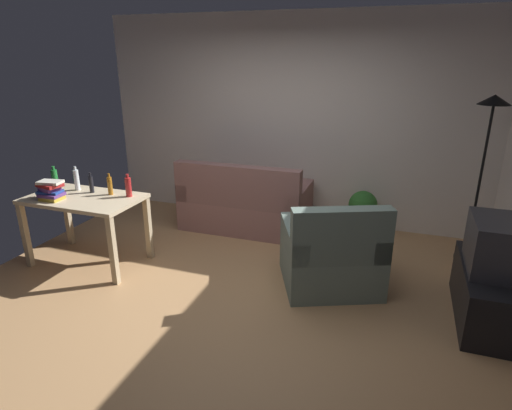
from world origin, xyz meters
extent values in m
cube|color=tan|center=(0.00, 0.00, -0.01)|extent=(5.20, 4.40, 0.02)
cube|color=silver|center=(0.00, 2.20, 1.35)|extent=(5.20, 0.10, 2.70)
cube|color=#996B66|center=(-0.44, 1.65, 0.20)|extent=(1.62, 0.84, 0.40)
cube|color=#8C625D|center=(-0.44, 1.31, 0.66)|extent=(1.62, 0.16, 0.52)
cube|color=#926661|center=(0.29, 1.65, 0.51)|extent=(0.16, 0.84, 0.22)
cube|color=#926661|center=(-1.17, 1.65, 0.51)|extent=(0.16, 0.84, 0.22)
cube|color=black|center=(2.25, 0.34, 0.24)|extent=(0.44, 1.10, 0.48)
cube|color=#2D2D33|center=(2.25, 0.34, 0.70)|extent=(0.40, 0.60, 0.44)
cylinder|color=black|center=(2.25, 1.55, 0.01)|extent=(0.26, 0.26, 0.03)
cylinder|color=black|center=(2.25, 1.55, 0.87)|extent=(0.03, 0.03, 1.68)
cone|color=black|center=(2.25, 1.55, 1.76)|extent=(0.32, 0.32, 0.10)
cube|color=#C6B28E|center=(-1.70, 0.11, 0.74)|extent=(1.21, 0.71, 0.04)
cube|color=tan|center=(-2.27, -0.19, 0.36)|extent=(0.06, 0.06, 0.72)
cube|color=tan|center=(-1.15, -0.20, 0.36)|extent=(0.06, 0.06, 0.72)
cube|color=tan|center=(-2.26, 0.43, 0.36)|extent=(0.06, 0.06, 0.72)
cube|color=tan|center=(-1.14, 0.42, 0.36)|extent=(0.06, 0.06, 0.72)
cylinder|color=brown|center=(1.04, 1.90, 0.11)|extent=(0.24, 0.24, 0.22)
sphere|color=#2D6B28|center=(1.04, 1.90, 0.39)|extent=(0.36, 0.36, 0.36)
cube|color=slate|center=(0.88, 0.51, 0.20)|extent=(1.16, 1.12, 0.40)
cube|color=slate|center=(1.01, 0.20, 0.66)|extent=(0.89, 0.50, 0.52)
cube|color=slate|center=(1.22, 0.66, 0.51)|extent=(0.47, 0.84, 0.22)
cube|color=slate|center=(0.53, 0.37, 0.51)|extent=(0.47, 0.84, 0.22)
cylinder|color=#1E722D|center=(-2.16, 0.23, 0.87)|extent=(0.06, 0.06, 0.23)
cylinder|color=#1E722D|center=(-2.16, 0.23, 1.01)|extent=(0.03, 0.03, 0.04)
cylinder|color=silver|center=(-1.93, 0.30, 0.87)|extent=(0.06, 0.06, 0.23)
cylinder|color=silver|center=(-1.93, 0.30, 1.01)|extent=(0.03, 0.03, 0.04)
cylinder|color=black|center=(-1.72, 0.27, 0.85)|extent=(0.05, 0.05, 0.18)
cylinder|color=black|center=(-1.72, 0.27, 0.96)|extent=(0.02, 0.02, 0.04)
cylinder|color=#9E6019|center=(-1.48, 0.28, 0.86)|extent=(0.05, 0.05, 0.19)
cylinder|color=#9E6019|center=(-1.48, 0.28, 0.97)|extent=(0.02, 0.02, 0.04)
cylinder|color=#AD2323|center=(-1.25, 0.29, 0.86)|extent=(0.06, 0.06, 0.21)
cylinder|color=#AD2323|center=(-1.25, 0.29, 0.99)|extent=(0.03, 0.03, 0.04)
cube|color=#B7932D|center=(-1.94, -0.07, 0.78)|extent=(0.21, 0.17, 0.04)
cube|color=#593372|center=(-1.95, -0.06, 0.82)|extent=(0.23, 0.19, 0.03)
cube|color=navy|center=(-1.97, -0.06, 0.84)|extent=(0.25, 0.19, 0.02)
cube|color=#593372|center=(-1.97, -0.06, 0.88)|extent=(0.21, 0.19, 0.04)
cube|color=maroon|center=(-1.96, -0.05, 0.92)|extent=(0.27, 0.22, 0.03)
cube|color=beige|center=(-1.95, -0.05, 0.95)|extent=(0.26, 0.18, 0.03)
camera|label=1|loc=(1.43, -3.33, 2.19)|focal=29.96mm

